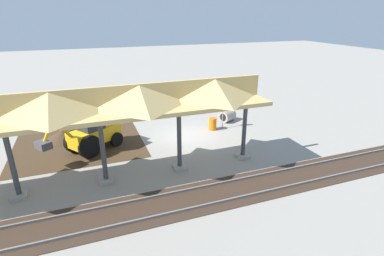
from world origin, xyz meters
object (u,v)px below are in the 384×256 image
at_px(stop_sign, 223,106).
at_px(traffic_barrel, 213,124).
at_px(concrete_pipe, 227,116).
at_px(backhoe, 92,131).

height_order(stop_sign, traffic_barrel, stop_sign).
xyz_separation_m(concrete_pipe, traffic_barrel, (1.83, 1.27, -0.01)).
xyz_separation_m(backhoe, traffic_barrel, (-8.36, -0.60, -0.82)).
bearing_deg(stop_sign, traffic_barrel, 1.94).
bearing_deg(backhoe, concrete_pipe, -169.62).
relative_size(stop_sign, traffic_barrel, 2.66).
relative_size(concrete_pipe, traffic_barrel, 1.59).
bearing_deg(concrete_pipe, backhoe, 10.38).
bearing_deg(stop_sign, backhoe, 3.90).
height_order(stop_sign, concrete_pipe, stop_sign).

